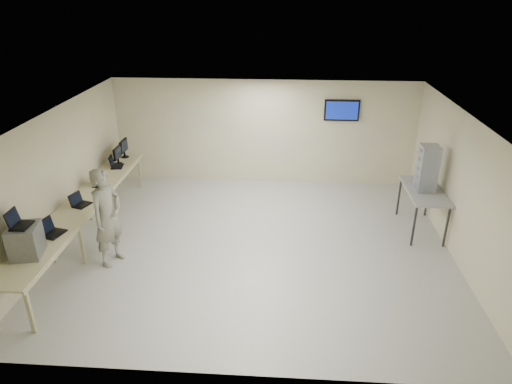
# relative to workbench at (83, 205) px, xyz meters

# --- Properties ---
(room) EXTENTS (8.01, 7.01, 2.81)m
(room) POSITION_rel_workbench_xyz_m (3.62, 0.06, 0.58)
(room) COLOR #B1B0A2
(room) RESTS_ON ground
(workbench) EXTENTS (0.76, 6.00, 0.90)m
(workbench) POSITION_rel_workbench_xyz_m (0.00, 0.00, 0.00)
(workbench) COLOR tan
(workbench) RESTS_ON ground
(equipment_box) EXTENTS (0.56, 0.61, 0.54)m
(equipment_box) POSITION_rel_workbench_xyz_m (-0.06, -2.03, 0.35)
(equipment_box) COLOR #565E62
(equipment_box) RESTS_ON workbench
(laptop_on_box) EXTENTS (0.30, 0.37, 0.28)m
(laptop_on_box) POSITION_rel_workbench_xyz_m (-0.12, -2.03, 0.69)
(laptop_on_box) COLOR black
(laptop_on_box) RESTS_ON equipment_box
(laptop_0) EXTENTS (0.41, 0.45, 0.30)m
(laptop_0) POSITION_rel_workbench_xyz_m (-0.02, -1.34, 0.15)
(laptop_0) COLOR black
(laptop_0) RESTS_ON workbench
(laptop_1) EXTENTS (0.38, 0.41, 0.27)m
(laptop_1) POSITION_rel_workbench_xyz_m (0.00, -0.15, 0.14)
(laptop_1) COLOR black
(laptop_1) RESTS_ON workbench
(laptop_2) EXTENTS (0.32, 0.37, 0.26)m
(laptop_2) POSITION_rel_workbench_xyz_m (-0.04, 0.89, 0.14)
(laptop_2) COLOR black
(laptop_2) RESTS_ON workbench
(laptop_3) EXTENTS (0.35, 0.40, 0.28)m
(laptop_3) POSITION_rel_workbench_xyz_m (-0.02, 2.00, 0.15)
(laptop_3) COLOR black
(laptop_3) RESTS_ON workbench
(monitor_near) EXTENTS (0.20, 0.44, 0.44)m
(monitor_near) POSITION_rel_workbench_xyz_m (-0.01, 2.22, 0.34)
(monitor_near) COLOR black
(monitor_near) RESTS_ON workbench
(monitor_far) EXTENTS (0.21, 0.47, 0.47)m
(monitor_far) POSITION_rel_workbench_xyz_m (-0.01, 2.70, 0.36)
(monitor_far) COLOR black
(monitor_far) RESTS_ON workbench
(soldier) EXTENTS (0.69, 0.83, 1.97)m
(soldier) POSITION_rel_workbench_xyz_m (0.82, -0.78, 0.16)
(soldier) COLOR #5D6353
(soldier) RESTS_ON ground
(side_table) EXTENTS (0.76, 1.63, 0.98)m
(side_table) POSITION_rel_workbench_xyz_m (7.19, 0.94, 0.08)
(side_table) COLOR #949494
(side_table) RESTS_ON ground
(storage_bins) EXTENTS (0.38, 0.42, 1.00)m
(storage_bins) POSITION_rel_workbench_xyz_m (7.17, 0.94, 0.65)
(storage_bins) COLOR #9AA1AF
(storage_bins) RESTS_ON side_table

